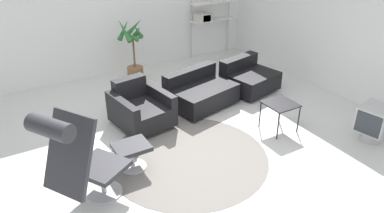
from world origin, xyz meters
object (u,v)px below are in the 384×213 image
object	(u,v)px
ottoman	(132,151)
armchair_red	(140,110)
couch_second	(249,79)
shelf_unit	(208,13)
side_table	(280,106)
couch_low	(200,93)
crt_television	(374,122)
lounge_chair	(77,154)
potted_plant	(133,56)

from	to	relation	value
ottoman	armchair_red	distance (m)	1.15
couch_second	shelf_unit	distance (m)	2.17
side_table	couch_low	bearing A→B (deg)	114.65
ottoman	shelf_unit	size ratio (longest dim) A/B	0.27
armchair_red	crt_television	xyz separation A→B (m)	(2.80, -2.19, 0.05)
lounge_chair	armchair_red	bearing A→B (deg)	106.52
ottoman	potted_plant	xyz separation A→B (m)	(1.17, 2.71, 0.27)
couch_second	potted_plant	bearing A→B (deg)	-54.35
shelf_unit	lounge_chair	bearing A→B (deg)	-137.75
couch_second	side_table	distance (m)	1.50
armchair_red	couch_low	bearing A→B (deg)	177.02
couch_low	armchair_red	bearing A→B (deg)	-6.77
couch_low	shelf_unit	distance (m)	2.64
potted_plant	shelf_unit	distance (m)	2.15
couch_second	ottoman	bearing A→B (deg)	10.10
ottoman	couch_low	bearing A→B (deg)	32.62
ottoman	lounge_chair	bearing A→B (deg)	-148.80
crt_television	shelf_unit	size ratio (longest dim) A/B	0.33
lounge_chair	potted_plant	bearing A→B (deg)	117.25
couch_low	crt_television	distance (m)	2.81
side_table	potted_plant	xyz separation A→B (m)	(-1.19, 2.95, 0.11)
couch_low	crt_television	size ratio (longest dim) A/B	2.28
couch_low	couch_second	bearing A→B (deg)	170.65
ottoman	potted_plant	bearing A→B (deg)	66.63
lounge_chair	couch_second	bearing A→B (deg)	83.06
shelf_unit	ottoman	bearing A→B (deg)	-135.52
ottoman	couch_second	xyz separation A→B (m)	(2.87, 1.17, -0.02)
armchair_red	crt_television	world-z (taller)	armchair_red
couch_low	shelf_unit	xyz separation A→B (m)	(1.47, 2.04, 0.80)
lounge_chair	crt_television	distance (m)	4.23
lounge_chair	couch_low	size ratio (longest dim) A/B	1.05
side_table	armchair_red	bearing A→B (deg)	145.39
lounge_chair	potted_plant	world-z (taller)	lounge_chair
crt_television	shelf_unit	xyz separation A→B (m)	(-0.15, 4.34, 0.73)
couch_second	crt_television	bearing A→B (deg)	89.80
couch_second	crt_television	xyz separation A→B (m)	(0.50, -2.35, 0.07)
lounge_chair	shelf_unit	bearing A→B (deg)	101.05
crt_television	potted_plant	bearing A→B (deg)	17.59
lounge_chair	shelf_unit	xyz separation A→B (m)	(4.00, 3.63, 0.27)
couch_low	side_table	bearing A→B (deg)	102.54
potted_plant	shelf_unit	bearing A→B (deg)	12.34
couch_low	potted_plant	world-z (taller)	potted_plant
couch_low	side_table	distance (m)	1.50
ottoman	potted_plant	distance (m)	2.96
ottoman	couch_second	world-z (taller)	couch_second
potted_plant	shelf_unit	world-z (taller)	shelf_unit
lounge_chair	armchair_red	distance (m)	2.06
lounge_chair	couch_second	distance (m)	4.04
armchair_red	shelf_unit	world-z (taller)	shelf_unit
side_table	potted_plant	bearing A→B (deg)	112.04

